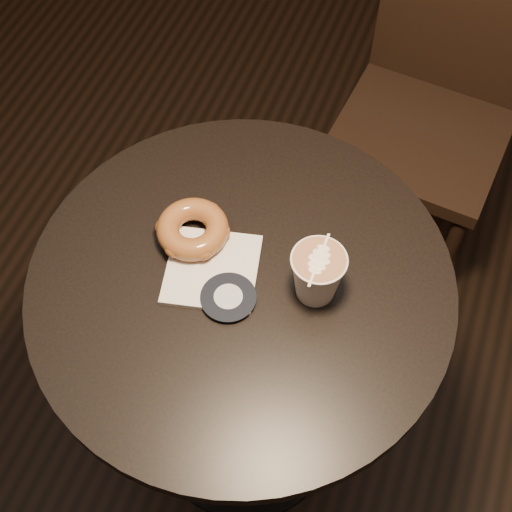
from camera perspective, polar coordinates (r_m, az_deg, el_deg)
name	(u,v)px	position (r m, az deg, el deg)	size (l,w,h in m)	color
cafe_table	(243,333)	(1.33, -1.06, -6.21)	(0.70, 0.70, 0.75)	black
chair	(442,78)	(1.78, 14.67, 13.64)	(0.43, 0.43, 1.00)	black
pastry_bag	(212,269)	(1.16, -3.54, -1.06)	(0.15, 0.15, 0.01)	silver
doughnut	(193,229)	(1.18, -5.09, 2.16)	(0.12, 0.12, 0.04)	brown
latte_cup	(317,276)	(1.11, 4.91, -1.57)	(0.09, 0.09, 0.10)	silver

